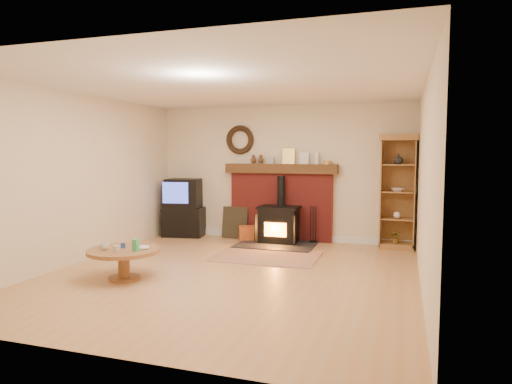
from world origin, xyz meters
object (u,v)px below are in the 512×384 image
(tv_unit, at_px, (184,209))
(coffee_table, at_px, (123,255))
(wood_stove, at_px, (278,226))
(curio_cabinet, at_px, (398,192))

(tv_unit, xyz_separation_m, coffee_table, (0.69, -3.14, -0.23))
(wood_stove, relative_size, coffee_table, 1.46)
(curio_cabinet, distance_m, coffee_table, 4.78)
(coffee_table, bearing_deg, tv_unit, 102.37)
(wood_stove, height_order, curio_cabinet, curio_cabinet)
(curio_cabinet, bearing_deg, coffee_table, -136.95)
(wood_stove, distance_m, coffee_table, 3.24)
(tv_unit, relative_size, coffee_table, 1.22)
(wood_stove, bearing_deg, coffee_table, -114.75)
(curio_cabinet, height_order, coffee_table, curio_cabinet)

